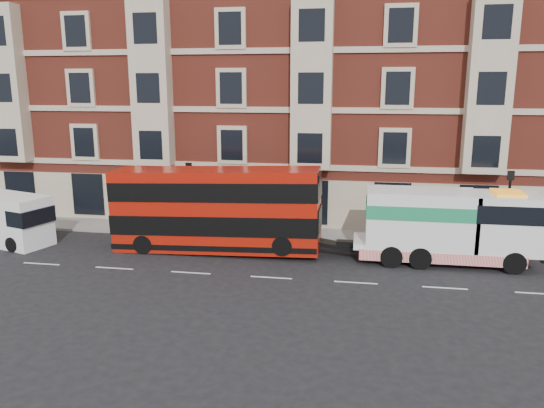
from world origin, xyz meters
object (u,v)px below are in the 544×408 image
Objects in this scene: double_decker_bus at (216,208)px; tow_truck at (445,225)px; box_van at (6,219)px; pedestrian at (176,212)px.

tow_truck is at bearing 0.00° from double_decker_bus.
double_decker_bus reaches higher than box_van.
tow_truck is at bearing 17.38° from pedestrian.
tow_truck is 16.50m from pedestrian.
tow_truck reaches higher than box_van.
box_van is 3.18× the size of pedestrian.
box_van is at bearing -177.69° from double_decker_bus.
tow_truck reaches higher than pedestrian.
double_decker_bus is 12.50m from box_van.
double_decker_bus reaches higher than pedestrian.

